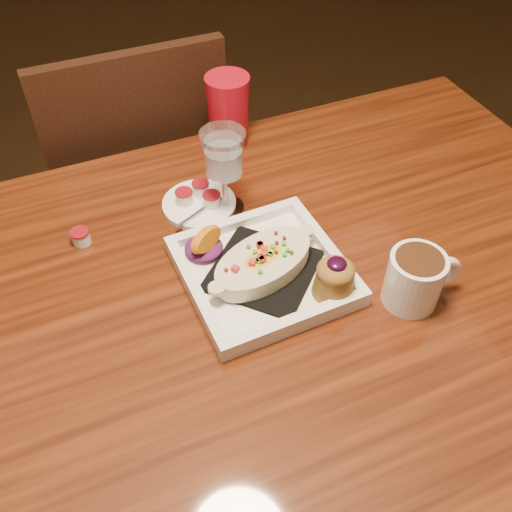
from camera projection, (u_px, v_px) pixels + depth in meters
name	position (u px, v px, depth m)	size (l,w,h in m)	color
floor	(235.00, 488.00, 1.45)	(7.00, 7.00, 0.00)	black
table	(225.00, 337.00, 0.97)	(1.50, 0.90, 0.75)	maroon
chair_far	(141.00, 187.00, 1.48)	(0.42, 0.42, 0.93)	black
plate	(271.00, 268.00, 0.92)	(0.26, 0.26, 0.08)	white
coffee_mug	(416.00, 277.00, 0.87)	(0.12, 0.09, 0.09)	white
goblet	(224.00, 158.00, 0.97)	(0.08, 0.08, 0.17)	silver
saucer	(199.00, 202.00, 1.05)	(0.14, 0.14, 0.09)	white
creamer_loose	(81.00, 237.00, 0.99)	(0.03, 0.03, 0.03)	white
red_tumbler	(228.00, 111.00, 1.15)	(0.09, 0.09, 0.15)	#B60D20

